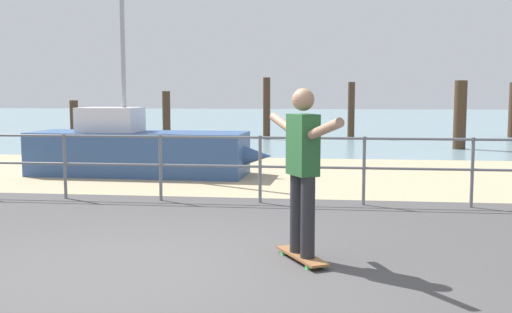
# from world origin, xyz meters

# --- Properties ---
(ground_plane) EXTENTS (24.00, 10.00, 0.04)m
(ground_plane) POSITION_xyz_m (0.00, -1.00, 0.00)
(ground_plane) COLOR #474444
(ground_plane) RESTS_ON ground
(beach_strip) EXTENTS (24.00, 6.00, 0.04)m
(beach_strip) POSITION_xyz_m (0.00, 7.00, 0.00)
(beach_strip) COLOR tan
(beach_strip) RESTS_ON ground
(sea_surface) EXTENTS (72.00, 50.00, 0.04)m
(sea_surface) POSITION_xyz_m (0.00, 35.00, 0.00)
(sea_surface) COLOR #75939E
(sea_surface) RESTS_ON ground
(railing_fence) EXTENTS (14.08, 0.05, 1.05)m
(railing_fence) POSITION_xyz_m (-1.82, 3.60, 0.70)
(railing_fence) COLOR slate
(railing_fence) RESTS_ON ground
(sailboat) EXTENTS (4.98, 1.55, 4.96)m
(sailboat) POSITION_xyz_m (-2.16, 6.47, 0.52)
(sailboat) COLOR #335184
(sailboat) RESTS_ON ground
(skateboard) EXTENTS (0.57, 0.80, 0.08)m
(skateboard) POSITION_xyz_m (1.30, 0.47, 0.07)
(skateboard) COLOR brown
(skateboard) RESTS_ON ground
(skateboarder) EXTENTS (0.78, 1.31, 1.65)m
(skateboarder) POSITION_xyz_m (1.30, 0.47, 1.02)
(skateboarder) COLOR #26262B
(skateboarder) RESTS_ON skateboard
(groyne_post_0) EXTENTS (0.27, 0.27, 1.46)m
(groyne_post_0) POSITION_xyz_m (-6.91, 13.74, 0.73)
(groyne_post_0) COLOR #422D1E
(groyne_post_0) RESTS_ON ground
(groyne_post_1) EXTENTS (0.26, 0.26, 1.77)m
(groyne_post_1) POSITION_xyz_m (-3.82, 14.01, 0.88)
(groyne_post_1) COLOR #422D1E
(groyne_post_1) RESTS_ON ground
(groyne_post_2) EXTENTS (0.27, 0.27, 2.27)m
(groyne_post_2) POSITION_xyz_m (-0.73, 16.44, 1.13)
(groyne_post_2) COLOR #422D1E
(groyne_post_2) RESTS_ON ground
(groyne_post_3) EXTENTS (0.26, 0.26, 2.11)m
(groyne_post_3) POSITION_xyz_m (2.36, 17.34, 1.06)
(groyne_post_3) COLOR #422D1E
(groyne_post_3) RESTS_ON ground
(groyne_post_4) EXTENTS (0.37, 0.37, 2.08)m
(groyne_post_4) POSITION_xyz_m (5.44, 13.24, 1.04)
(groyne_post_4) COLOR #422D1E
(groyne_post_4) RESTS_ON ground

